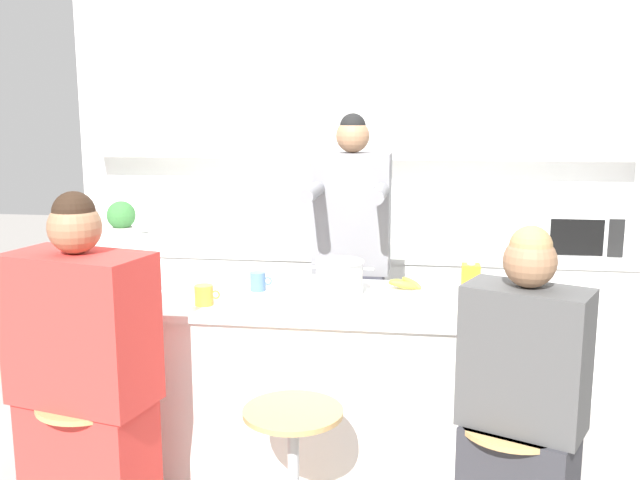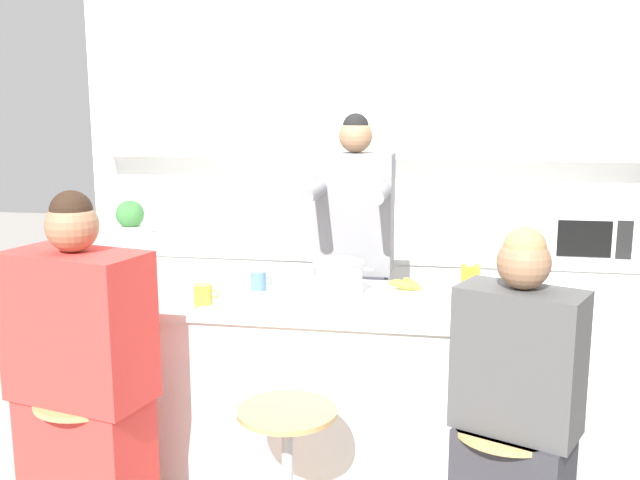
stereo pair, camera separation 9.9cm
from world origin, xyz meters
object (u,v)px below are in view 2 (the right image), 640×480
coffee_cup_far (203,294)px  banana_bunch (405,284)px  juice_carton (470,286)px  microwave (587,234)px  kitchen_island (317,394)px  cooking_pot (339,278)px  fruit_bowl (154,279)px  potted_plant (130,219)px  bar_stool_leftmost (89,470)px  person_seated_near (514,442)px  person_wrapped_blanket (83,393)px  coffee_cup_near (259,281)px  person_cooking (354,283)px

coffee_cup_far → banana_bunch: coffee_cup_far is taller
banana_bunch → juice_carton: (0.29, -0.25, 0.07)m
coffee_cup_far → microwave: bearing=39.5°
kitchen_island → coffee_cup_far: (-0.47, -0.19, 0.51)m
cooking_pot → fruit_bowl: cooking_pot is taller
fruit_bowl → microwave: (2.22, 1.26, 0.07)m
coffee_cup_far → potted_plant: bearing=123.8°
bar_stool_leftmost → person_seated_near: 1.64m
person_seated_near → person_wrapped_blanket: bearing=-155.9°
banana_bunch → potted_plant: bearing=148.2°
coffee_cup_near → banana_bunch: size_ratio=0.57×
coffee_cup_far → potted_plant: (-1.06, 1.59, 0.06)m
kitchen_island → potted_plant: (-1.53, 1.39, 0.57)m
potted_plant → fruit_bowl: bearing=-61.3°
person_wrapped_blanket → cooking_pot: bearing=52.2°
person_seated_near → cooking_pot: person_seated_near is taller
person_cooking → coffee_cup_near: bearing=-128.4°
kitchen_island → cooking_pot: bearing=32.5°
person_seated_near → coffee_cup_far: size_ratio=12.26×
person_wrapped_blanket → coffee_cup_far: (0.33, 0.47, 0.29)m
person_wrapped_blanket → coffee_cup_near: 0.95m
kitchen_island → coffee_cup_far: size_ratio=17.53×
coffee_cup_far → kitchen_island: bearing=22.4°
person_cooking → microwave: size_ratio=3.60×
person_wrapped_blanket → coffee_cup_near: bearing=69.0°
person_cooking → cooking_pot: size_ratio=5.63×
cooking_pot → fruit_bowl: (-0.91, 0.03, -0.05)m
person_wrapped_blanket → coffee_cup_far: person_wrapped_blanket is taller
bar_stool_leftmost → microwave: (2.20, 2.02, 0.66)m
coffee_cup_near → potted_plant: 1.80m
person_cooking → fruit_bowl: person_cooking is taller
person_wrapped_blanket → fruit_bowl: (-0.02, 0.76, 0.27)m
cooking_pot → potted_plant: 2.10m
person_cooking → juice_carton: bearing=-45.3°
bar_stool_leftmost → person_seated_near: person_seated_near is taller
microwave → person_wrapped_blanket: bearing=-137.6°
person_seated_near → coffee_cup_far: person_seated_near is taller
person_wrapped_blanket → fruit_bowl: person_wrapped_blanket is taller
person_wrapped_blanket → microwave: 3.01m
person_seated_near → coffee_cup_far: bearing=-176.1°
person_cooking → person_seated_near: bearing=-58.4°
coffee_cup_near → person_wrapped_blanket: bearing=-124.1°
coffee_cup_far → person_cooking: bearing=52.9°
cooking_pot → coffee_cup_far: bearing=-155.8°
banana_bunch → potted_plant: 2.25m
fruit_bowl → juice_carton: juice_carton is taller
person_wrapped_blanket → coffee_cup_far: size_ratio=13.04×
person_wrapped_blanket → banana_bunch: (1.19, 0.87, 0.27)m
banana_bunch → juice_carton: 0.39m
kitchen_island → fruit_bowl: (-0.82, 0.09, 0.49)m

